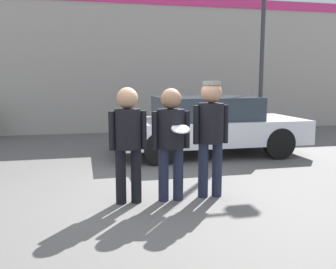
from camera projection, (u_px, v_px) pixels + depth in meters
name	position (u px, v px, depth m)	size (l,w,h in m)	color
ground_plane	(154.00, 198.00, 5.60)	(56.00, 56.00, 0.00)	#5B5956
storefront_building	(112.00, 64.00, 12.20)	(24.00, 0.22, 4.47)	#B2A89E
person_left	(128.00, 135.00, 5.25)	(0.54, 0.37, 1.66)	black
person_middle_with_frisbee	(171.00, 134.00, 5.37)	(0.56, 0.59, 1.64)	#1E2338
person_right	(211.00, 127.00, 5.53)	(0.54, 0.37, 1.74)	#1E2338
parked_car_near	(208.00, 125.00, 8.77)	(4.37, 1.93, 1.36)	silver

